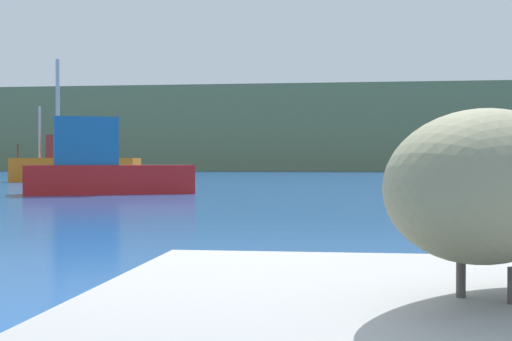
% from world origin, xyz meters
% --- Properties ---
extents(hillside_backdrop, '(140.00, 10.43, 8.92)m').
position_xyz_m(hillside_backdrop, '(0.00, 77.37, 4.46)').
color(hillside_backdrop, '#6B7A51').
rests_on(hillside_backdrop, ground).
extents(pelican, '(1.00, 1.33, 0.87)m').
position_xyz_m(pelican, '(1.28, -0.91, 0.97)').
color(pelican, gray).
rests_on(pelican, pier_dock).
extents(fishing_boat_orange, '(6.29, 2.63, 3.78)m').
position_xyz_m(fishing_boat_orange, '(-13.06, 32.55, 0.81)').
color(fishing_boat_orange, orange).
rests_on(fishing_boat_orange, ground).
extents(fishing_boat_red, '(5.33, 3.48, 4.17)m').
position_xyz_m(fishing_boat_red, '(-7.06, 19.30, 0.87)').
color(fishing_boat_red, red).
rests_on(fishing_boat_red, ground).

